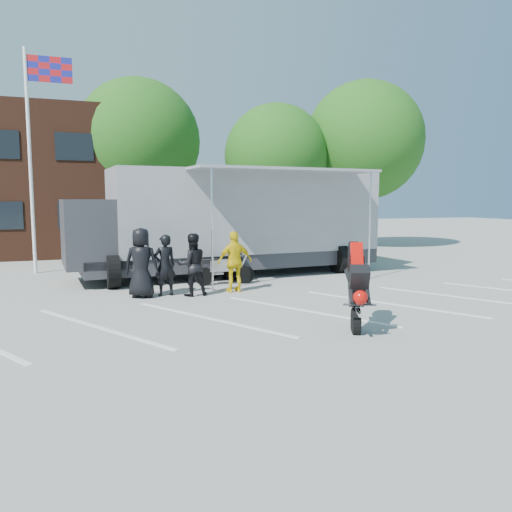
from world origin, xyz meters
TOP-DOWN VIEW (x-y plane):
  - ground at (0.00, 0.00)m, footprint 100.00×100.00m
  - parking_bay_lines at (0.00, 1.00)m, footprint 18.09×13.33m
  - flagpole at (-6.24, 10.00)m, footprint 1.61×0.12m
  - tree_left at (-2.00, 16.00)m, footprint 6.12×6.12m
  - tree_mid at (5.00, 15.00)m, footprint 5.44×5.44m
  - tree_right at (10.00, 14.50)m, footprint 6.46×6.46m
  - transporter_truck at (0.31, 7.21)m, footprint 12.03×6.50m
  - parked_motorcycle at (-0.62, 5.27)m, footprint 1.97×0.69m
  - stunt_bike_rider at (0.54, -0.61)m, footprint 1.44×1.90m
  - spectator_leather_a at (-3.35, 4.03)m, footprint 1.11×0.93m
  - spectator_leather_b at (-2.71, 4.06)m, footprint 0.69×0.52m
  - spectator_leather_c at (-1.99, 3.81)m, footprint 0.89×0.71m
  - spectator_hivis at (-0.69, 3.98)m, footprint 1.06×0.49m

SIDE VIEW (x-z plane):
  - ground at x=0.00m, z-range 0.00..0.00m
  - transporter_truck at x=0.31m, z-range -1.85..1.85m
  - parked_motorcycle at x=-0.62m, z-range -0.51..0.51m
  - stunt_bike_rider at x=0.54m, z-range -1.01..1.01m
  - parking_bay_lines at x=0.00m, z-range 0.00..0.01m
  - spectator_leather_b at x=-2.71m, z-range 0.00..1.72m
  - spectator_leather_c at x=-1.99m, z-range 0.00..1.76m
  - spectator_hivis at x=-0.69m, z-range 0.00..1.78m
  - spectator_leather_a at x=-3.35m, z-range 0.00..1.93m
  - tree_mid at x=5.00m, z-range 1.10..8.78m
  - flagpole at x=-6.24m, z-range 1.05..9.05m
  - tree_left at x=-2.00m, z-range 1.25..9.89m
  - tree_right at x=10.00m, z-range 1.32..10.44m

